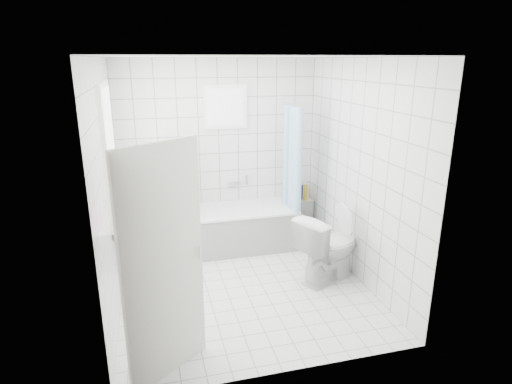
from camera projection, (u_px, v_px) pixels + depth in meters
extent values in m
plane|color=white|center=(244.00, 287.00, 5.06)|extent=(3.00, 3.00, 0.00)
plane|color=white|center=(242.00, 57.00, 4.29)|extent=(3.00, 3.00, 0.00)
cube|color=white|center=(219.00, 153.00, 6.06)|extent=(2.80, 0.02, 2.60)
cube|color=white|center=(286.00, 232.00, 3.29)|extent=(2.80, 0.02, 2.60)
cube|color=white|center=(109.00, 190.00, 4.34)|extent=(0.02, 3.00, 2.60)
cube|color=white|center=(359.00, 173.00, 5.02)|extent=(0.02, 3.00, 2.60)
cube|color=white|center=(112.00, 155.00, 4.54)|extent=(0.01, 0.90, 1.40)
cube|color=white|center=(226.00, 107.00, 5.85)|extent=(0.50, 0.01, 0.50)
cube|color=white|center=(123.00, 220.00, 4.77)|extent=(0.18, 1.02, 0.08)
cube|color=silver|center=(164.00, 266.00, 3.40)|extent=(0.66, 0.51, 2.00)
cube|color=white|center=(233.00, 229.00, 6.05)|extent=(1.73, 0.75, 0.55)
cube|color=white|center=(232.00, 210.00, 5.96)|extent=(1.75, 0.77, 0.03)
cube|color=white|center=(163.00, 204.00, 5.63)|extent=(0.15, 0.85, 1.50)
cube|color=white|center=(298.00, 216.00, 6.54)|extent=(0.40, 0.24, 0.55)
imported|color=white|center=(329.00, 247.00, 5.12)|extent=(0.95, 0.77, 0.84)
cylinder|color=silver|center=(291.00, 104.00, 5.71)|extent=(0.02, 0.80, 0.02)
cube|color=silver|center=(234.00, 183.00, 6.21)|extent=(0.18, 0.06, 0.06)
imported|color=white|center=(123.00, 210.00, 4.72)|extent=(0.13, 0.13, 0.17)
imported|color=#32B6E1|center=(122.00, 213.00, 4.56)|extent=(0.11, 0.11, 0.21)
imported|color=#F35ECD|center=(121.00, 215.00, 4.41)|extent=(0.14, 0.14, 0.27)
imported|color=silver|center=(123.00, 200.00, 4.82)|extent=(0.17, 0.17, 0.31)
imported|color=#D96CC7|center=(124.00, 200.00, 5.00)|extent=(0.13, 0.13, 0.20)
cylinder|color=gold|center=(305.00, 192.00, 6.39)|extent=(0.06, 0.06, 0.25)
cylinder|color=#1D23E8|center=(301.00, 192.00, 6.44)|extent=(0.06, 0.06, 0.23)
cylinder|color=green|center=(299.00, 195.00, 6.33)|extent=(0.06, 0.06, 0.20)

